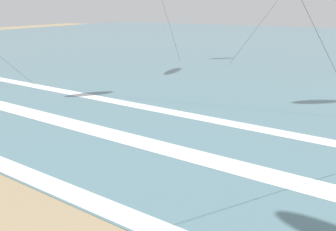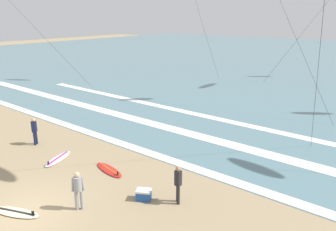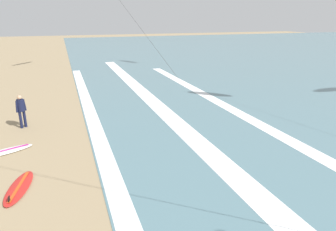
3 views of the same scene
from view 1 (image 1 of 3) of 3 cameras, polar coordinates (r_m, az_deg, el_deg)
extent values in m
cube|color=slate|center=(49.67, 24.50, 13.77)|extent=(140.00, 90.00, 0.01)
cube|color=white|center=(7.63, -1.75, -23.20)|extent=(45.43, 0.66, 0.01)
cube|color=white|center=(11.59, -4.66, -5.95)|extent=(48.97, 1.00, 0.01)
cube|color=white|center=(13.63, 17.99, -2.58)|extent=(44.44, 0.76, 0.01)
cylinder|color=#333333|center=(17.47, 27.34, 19.23)|extent=(6.91, 2.61, 10.58)
camera|label=2|loc=(11.35, 163.75, -11.05)|focal=36.21mm
camera|label=3|loc=(6.44, 84.60, -0.59)|focal=32.49mm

